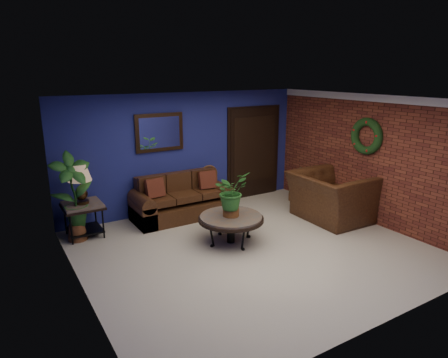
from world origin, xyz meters
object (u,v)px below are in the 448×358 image
coffee_table (231,219)px  armchair (331,197)px  sofa (181,202)px  end_table (83,211)px  table_lamp (80,180)px  side_chair (211,185)px

coffee_table → armchair: armchair is taller
sofa → end_table: 1.96m
coffee_table → table_lamp: (-2.14, 1.61, 0.64)m
sofa → armchair: 3.05m
coffee_table → table_lamp: 2.75m
table_lamp → armchair: bearing=-20.9°
side_chair → table_lamp: bearing=-167.3°
sofa → table_lamp: (-1.95, -0.03, 0.78)m
coffee_table → armchair: size_ratio=0.78×
table_lamp → side_chair: size_ratio=0.71×
coffee_table → table_lamp: size_ratio=1.68×
side_chair → end_table: bearing=-167.3°
sofa → armchair: size_ratio=1.37×
sofa → table_lamp: table_lamp is taller
sofa → side_chair: 0.78m
sofa → coffee_table: (0.19, -1.64, 0.14)m
coffee_table → side_chair: size_ratio=1.19×
end_table → armchair: size_ratio=0.47×
table_lamp → armchair: (4.45, -1.70, -0.60)m
sofa → coffee_table: 1.65m
side_chair → armchair: bearing=-33.9°
coffee_table → armchair: 2.31m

